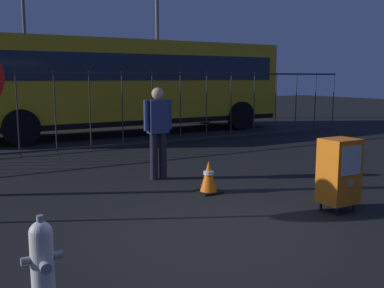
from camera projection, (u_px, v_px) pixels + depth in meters
name	position (u px, v px, depth m)	size (l,w,h in m)	color
ground_plane	(220.00, 233.00, 5.29)	(60.00, 60.00, 0.00)	black
fire_hydrant	(42.00, 262.00, 3.62)	(0.33, 0.32, 0.75)	silver
newspaper_box_primary	(339.00, 171.00, 6.08)	(0.48, 0.42, 1.02)	black
pedestrian	(158.00, 128.00, 7.96)	(0.55, 0.22, 1.67)	black
traffic_cone	(209.00, 177.00, 7.09)	(0.36, 0.36, 0.53)	black
fence_barrier	(73.00, 111.00, 10.81)	(18.03, 0.04, 2.00)	#2D2D33
bus_near	(129.00, 82.00, 14.60)	(10.52, 2.86, 3.00)	gold
street_light_near_left	(24.00, 15.00, 18.50)	(0.32, 0.32, 7.74)	#4C4F54
street_light_far_right	(157.00, 3.00, 16.86)	(0.32, 0.32, 8.16)	#4C4F54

